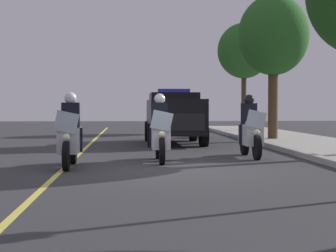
{
  "coord_description": "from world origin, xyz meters",
  "views": [
    {
      "loc": [
        11.66,
        -0.95,
        1.39
      ],
      "look_at": [
        -1.83,
        0.0,
        0.9
      ],
      "focal_mm": 57.88,
      "sensor_mm": 36.0,
      "label": 1
    }
  ],
  "objects_px": {
    "police_motorcycle_lead_right": "(160,134)",
    "tree_behind_suv": "(244,51)",
    "cyclist_background": "(204,119)",
    "police_motorcycle_lead_left": "(70,137)",
    "police_suv": "(174,115)",
    "police_motorcycle_trailing": "(250,132)",
    "tree_far_back": "(273,36)"
  },
  "relations": [
    {
      "from": "police_motorcycle_lead_right",
      "to": "police_suv",
      "type": "distance_m",
      "value": 6.64
    },
    {
      "from": "police_motorcycle_trailing",
      "to": "tree_far_back",
      "type": "relative_size",
      "value": 0.37
    },
    {
      "from": "police_motorcycle_lead_left",
      "to": "police_motorcycle_lead_right",
      "type": "xyz_separation_m",
      "value": [
        -1.09,
        2.13,
        0.0
      ]
    },
    {
      "from": "police_motorcycle_lead_left",
      "to": "cyclist_background",
      "type": "relative_size",
      "value": 1.22
    },
    {
      "from": "police_suv",
      "to": "tree_behind_suv",
      "type": "distance_m",
      "value": 10.87
    },
    {
      "from": "cyclist_background",
      "to": "police_motorcycle_lead_left",
      "type": "bearing_deg",
      "value": -21.91
    },
    {
      "from": "police_motorcycle_lead_left",
      "to": "tree_behind_suv",
      "type": "distance_m",
      "value": 18.92
    },
    {
      "from": "police_motorcycle_trailing",
      "to": "tree_far_back",
      "type": "bearing_deg",
      "value": 160.3
    },
    {
      "from": "police_motorcycle_lead_right",
      "to": "tree_behind_suv",
      "type": "distance_m",
      "value": 17.16
    },
    {
      "from": "tree_far_back",
      "to": "tree_behind_suv",
      "type": "bearing_deg",
      "value": 176.37
    },
    {
      "from": "police_motorcycle_lead_left",
      "to": "police_motorcycle_lead_right",
      "type": "distance_m",
      "value": 2.39
    },
    {
      "from": "police_motorcycle_lead_right",
      "to": "tree_far_back",
      "type": "distance_m",
      "value": 9.97
    },
    {
      "from": "tree_behind_suv",
      "to": "cyclist_background",
      "type": "bearing_deg",
      "value": -29.32
    },
    {
      "from": "cyclist_background",
      "to": "tree_far_back",
      "type": "distance_m",
      "value": 4.97
    },
    {
      "from": "police_motorcycle_lead_left",
      "to": "police_motorcycle_trailing",
      "type": "relative_size",
      "value": 1.0
    },
    {
      "from": "police_suv",
      "to": "tree_far_back",
      "type": "relative_size",
      "value": 0.85
    },
    {
      "from": "cyclist_background",
      "to": "tree_behind_suv",
      "type": "relative_size",
      "value": 0.3
    },
    {
      "from": "police_suv",
      "to": "police_motorcycle_trailing",
      "type": "bearing_deg",
      "value": 16.25
    },
    {
      "from": "police_suv",
      "to": "cyclist_background",
      "type": "xyz_separation_m",
      "value": [
        -4.06,
        1.7,
        -0.22
      ]
    },
    {
      "from": "tree_far_back",
      "to": "tree_behind_suv",
      "type": "xyz_separation_m",
      "value": [
        -7.94,
        0.5,
        0.22
      ]
    },
    {
      "from": "police_motorcycle_trailing",
      "to": "police_suv",
      "type": "distance_m",
      "value": 5.85
    },
    {
      "from": "cyclist_background",
      "to": "tree_far_back",
      "type": "bearing_deg",
      "value": 41.25
    },
    {
      "from": "police_suv",
      "to": "police_motorcycle_lead_left",
      "type": "bearing_deg",
      "value": -21.5
    },
    {
      "from": "cyclist_background",
      "to": "tree_behind_suv",
      "type": "bearing_deg",
      "value": 150.68
    },
    {
      "from": "police_motorcycle_trailing",
      "to": "tree_far_back",
      "type": "height_order",
      "value": "tree_far_back"
    },
    {
      "from": "tree_behind_suv",
      "to": "tree_far_back",
      "type": "bearing_deg",
      "value": -3.63
    },
    {
      "from": "tree_far_back",
      "to": "cyclist_background",
      "type": "bearing_deg",
      "value": -138.75
    },
    {
      "from": "police_suv",
      "to": "cyclist_background",
      "type": "bearing_deg",
      "value": 157.33
    },
    {
      "from": "cyclist_background",
      "to": "tree_far_back",
      "type": "xyz_separation_m",
      "value": [
        2.75,
        2.41,
        3.37
      ]
    },
    {
      "from": "police_motorcycle_lead_left",
      "to": "police_motorcycle_trailing",
      "type": "xyz_separation_m",
      "value": [
        -2.05,
        4.65,
        0.0
      ]
    },
    {
      "from": "police_motorcycle_lead_right",
      "to": "cyclist_background",
      "type": "height_order",
      "value": "police_motorcycle_lead_right"
    },
    {
      "from": "police_motorcycle_lead_left",
      "to": "police_suv",
      "type": "distance_m",
      "value": 8.24
    }
  ]
}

